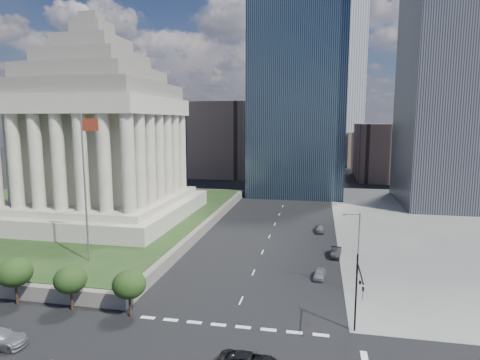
% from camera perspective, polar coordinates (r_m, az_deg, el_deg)
% --- Properties ---
extents(ground, '(500.00, 500.00, 0.00)m').
position_cam_1_polar(ground, '(125.64, 7.19, -1.29)').
color(ground, black).
rests_on(ground, ground).
extents(plaza_terrace, '(66.00, 70.00, 1.80)m').
position_cam_1_polar(plaza_terrace, '(93.18, -24.27, -4.78)').
color(plaza_terrace, '#625C54').
rests_on(plaza_terrace, ground).
extents(plaza_lawn, '(64.00, 68.00, 0.10)m').
position_cam_1_polar(plaza_lawn, '(92.98, -24.31, -4.20)').
color(plaza_lawn, '#1B3415').
rests_on(plaza_lawn, plaza_terrace).
extents(war_memorial, '(34.00, 34.00, 39.00)m').
position_cam_1_polar(war_memorial, '(83.30, -19.69, 8.24)').
color(war_memorial, '#9F9985').
rests_on(war_memorial, plaza_lawn).
extents(flagpole, '(2.52, 0.24, 20.00)m').
position_cam_1_polar(flagpole, '(57.00, -21.09, -0.01)').
color(flagpole, slate).
rests_on(flagpole, plaza_lawn).
extents(midrise_glass, '(26.00, 26.00, 60.00)m').
position_cam_1_polar(midrise_glass, '(119.15, 8.26, 12.65)').
color(midrise_glass, black).
rests_on(midrise_glass, ground).
extents(building_filler_ne, '(20.00, 30.00, 20.00)m').
position_cam_1_polar(building_filler_ne, '(155.77, 19.92, 3.83)').
color(building_filler_ne, brown).
rests_on(building_filler_ne, ground).
extents(building_filler_nw, '(24.00, 30.00, 28.00)m').
position_cam_1_polar(building_filler_nw, '(158.52, -2.86, 5.83)').
color(building_filler_nw, brown).
rests_on(building_filler_nw, ground).
extents(traffic_signal_ne, '(0.30, 5.74, 8.00)m').
position_cam_1_polar(traffic_signal_ne, '(40.61, 16.47, -14.57)').
color(traffic_signal_ne, black).
rests_on(traffic_signal_ne, ground).
extents(street_lamp_north, '(2.13, 0.22, 10.00)m').
position_cam_1_polar(street_lamp_north, '(51.14, 16.30, -9.26)').
color(street_lamp_north, slate).
rests_on(street_lamp_north, ground).
extents(parked_sedan_near, '(1.78, 3.72, 1.23)m').
position_cam_1_polar(parked_sedan_near, '(56.06, 11.23, -12.97)').
color(parked_sedan_near, gray).
rests_on(parked_sedan_near, ground).
extents(parked_sedan_mid, '(1.97, 4.38, 1.39)m').
position_cam_1_polar(parked_sedan_mid, '(64.98, 13.48, -9.95)').
color(parked_sedan_mid, black).
rests_on(parked_sedan_mid, ground).
extents(parked_sedan_far, '(3.94, 1.64, 1.33)m').
position_cam_1_polar(parked_sedan_far, '(78.04, 11.27, -6.81)').
color(parked_sedan_far, '#54565C').
rests_on(parked_sedan_far, ground).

